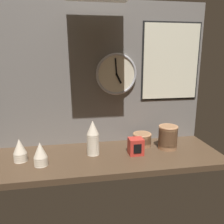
{
  "coord_description": "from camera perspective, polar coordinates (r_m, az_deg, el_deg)",
  "views": [
    {
      "loc": [
        -0.23,
        -1.51,
        0.68
      ],
      "look_at": [
        0.05,
        0.04,
        0.29
      ],
      "focal_mm": 38.0,
      "sensor_mm": 36.0,
      "label": 1
    }
  ],
  "objects": [
    {
      "name": "napkin_dispenser",
      "position": [
        1.66,
        5.74,
        -8.23
      ],
      "size": [
        0.1,
        0.09,
        0.11
      ],
      "color": "red",
      "rests_on": "ground_plane"
    },
    {
      "name": "cup_stack_left",
      "position": [
        1.55,
        -16.85,
        -9.62
      ],
      "size": [
        0.09,
        0.09,
        0.15
      ],
      "color": "beige",
      "rests_on": "ground_plane"
    },
    {
      "name": "ground_plane",
      "position": [
        1.68,
        -1.52,
        -10.82
      ],
      "size": [
        1.6,
        0.56,
        0.04
      ],
      "primitive_type": "cube",
      "color": "#4C3826"
    },
    {
      "name": "cup_stack_far_left",
      "position": [
        1.65,
        -21.32,
        -8.57
      ],
      "size": [
        0.09,
        0.09,
        0.15
      ],
      "color": "beige",
      "rests_on": "ground_plane"
    },
    {
      "name": "bowl_stack_far_right",
      "position": [
        1.79,
        13.3,
        -5.77
      ],
      "size": [
        0.14,
        0.14,
        0.17
      ],
      "color": "#996B47",
      "rests_on": "ground_plane"
    },
    {
      "name": "wall_clock",
      "position": [
        1.78,
        1.05,
        9.07
      ],
      "size": [
        0.31,
        0.03,
        0.31
      ],
      "color": "beige"
    },
    {
      "name": "cup_stack_center",
      "position": [
        1.63,
        -4.63,
        -6.15
      ],
      "size": [
        0.09,
        0.09,
        0.24
      ],
      "color": "beige",
      "rests_on": "ground_plane"
    },
    {
      "name": "menu_board",
      "position": [
        1.91,
        13.97,
        11.63
      ],
      "size": [
        0.46,
        0.01,
        0.59
      ],
      "color": "black"
    },
    {
      "name": "bowl_stack_right",
      "position": [
        1.82,
        7.24,
        -6.43
      ],
      "size": [
        0.14,
        0.14,
        0.1
      ],
      "color": "#996B47",
      "rests_on": "ground_plane"
    },
    {
      "name": "wall_tiled_back",
      "position": [
        1.79,
        -2.93,
        8.9
      ],
      "size": [
        1.6,
        0.03,
        1.05
      ],
      "color": "slate",
      "rests_on": "ground_plane"
    }
  ]
}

